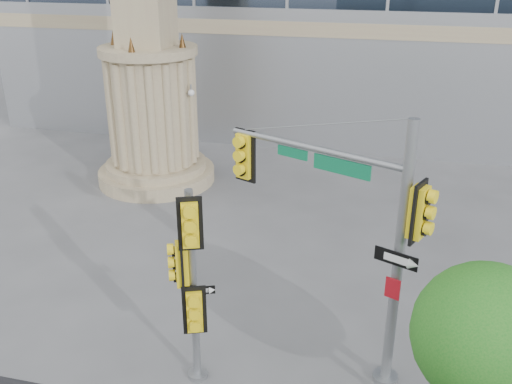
# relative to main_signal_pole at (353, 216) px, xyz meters

# --- Properties ---
(ground) EXTENTS (120.00, 120.00, 0.00)m
(ground) POSITION_rel_main_signal_pole_xyz_m (-2.03, -0.25, -3.49)
(ground) COLOR #545456
(ground) RESTS_ON ground
(monument) EXTENTS (4.40, 4.40, 16.60)m
(monument) POSITION_rel_main_signal_pole_xyz_m (-8.03, 8.75, 2.03)
(monument) COLOR tan
(monument) RESTS_ON ground
(main_signal_pole) EXTENTS (4.12, 2.05, 5.63)m
(main_signal_pole) POSITION_rel_main_signal_pole_xyz_m (0.00, 0.00, 0.00)
(main_signal_pole) COLOR slate
(main_signal_pole) RESTS_ON ground
(secondary_signal_pole) EXTENTS (0.80, 0.58, 4.28)m
(secondary_signal_pole) POSITION_rel_main_signal_pole_xyz_m (-2.90, -1.35, -0.98)
(secondary_signal_pole) COLOR slate
(secondary_signal_pole) RESTS_ON ground
(street_tree) EXTENTS (2.44, 2.39, 3.81)m
(street_tree) POSITION_rel_main_signal_pole_xyz_m (2.40, -2.03, -0.98)
(street_tree) COLOR tan
(street_tree) RESTS_ON ground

